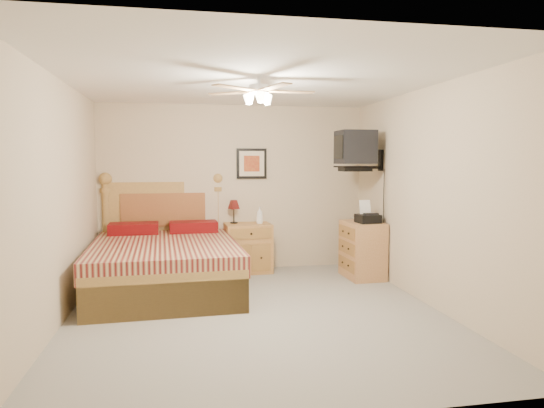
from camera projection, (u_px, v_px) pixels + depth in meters
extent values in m
plane|color=gray|center=(256.00, 313.00, 5.29)|extent=(4.50, 4.50, 0.00)
cube|color=white|center=(256.00, 80.00, 5.07)|extent=(4.00, 4.50, 0.04)
cube|color=#C9B594|center=(234.00, 188.00, 7.38)|extent=(4.00, 0.04, 2.50)
cube|color=#C9B594|center=(311.00, 227.00, 2.97)|extent=(4.00, 0.04, 2.50)
cube|color=#C9B594|center=(57.00, 202.00, 4.81)|extent=(0.04, 4.50, 2.50)
cube|color=#C9B594|center=(429.00, 197.00, 5.54)|extent=(0.04, 4.50, 2.50)
cube|color=#B47836|center=(248.00, 248.00, 7.25)|extent=(0.69, 0.54, 0.73)
imported|color=white|center=(260.00, 215.00, 7.22)|extent=(0.13, 0.13, 0.25)
cube|color=black|center=(252.00, 164.00, 7.38)|extent=(0.46, 0.04, 0.46)
cube|color=#A26C3B|center=(362.00, 250.00, 6.88)|extent=(0.49, 0.69, 0.80)
imported|color=tan|center=(356.00, 219.00, 7.09)|extent=(0.29, 0.32, 0.03)
imported|color=tan|center=(356.00, 217.00, 7.08)|extent=(0.24, 0.30, 0.02)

